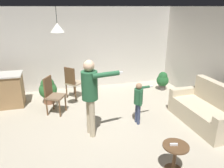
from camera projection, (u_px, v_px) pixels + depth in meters
ground at (103, 135)px, 4.78m from camera, size 7.68×7.68×0.00m
wall_back at (81, 49)px, 7.23m from camera, size 6.40×0.10×2.70m
couch_floral at (206, 111)px, 5.18m from camera, size 0.90×1.82×1.00m
kitchen_counter at (0, 91)px, 6.00m from camera, size 1.26×0.66×0.95m
side_table_by_couch at (175, 155)px, 3.65m from camera, size 0.44×0.44×0.52m
person_adult at (90, 90)px, 4.48m from camera, size 0.86×0.49×1.70m
person_child at (139, 99)px, 5.08m from camera, size 0.54×0.33×1.04m
dining_chair_by_counter at (73, 81)px, 6.56m from camera, size 0.59×0.59×1.00m
dining_chair_near_wall at (53, 94)px, 5.62m from camera, size 0.57×0.57×1.00m
potted_plant_corner at (48, 89)px, 6.24m from camera, size 0.51×0.51×0.79m
potted_plant_by_wall at (163, 80)px, 7.31m from camera, size 0.41×0.41×0.63m
spare_remote_on_table at (174, 144)px, 3.57m from camera, size 0.13×0.07×0.04m
ceiling_light_pendant at (57, 28)px, 4.80m from camera, size 0.32×0.32×0.55m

